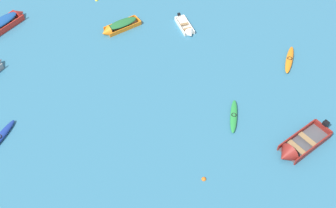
{
  "coord_description": "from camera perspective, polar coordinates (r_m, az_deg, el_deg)",
  "views": [
    {
      "loc": [
        2.78,
        2.75,
        21.47
      ],
      "look_at": [
        0.0,
        21.52,
        0.15
      ],
      "focal_mm": 43.22,
      "sensor_mm": 36.0,
      "label": 1
    }
  ],
  "objects": [
    {
      "name": "mooring_buoy_trailing",
      "position": [
        25.17,
        5.07,
        -10.51
      ],
      "size": [
        0.29,
        0.29,
        0.29
      ],
      "primitive_type": "sphere",
      "color": "orange",
      "rests_on": "ground_plane"
    },
    {
      "name": "rowboat_orange_back_row_right",
      "position": [
        35.01,
        -7.24,
        10.69
      ],
      "size": [
        3.29,
        3.16,
        1.03
      ],
      "color": "#99754C",
      "rests_on": "ground_plane"
    },
    {
      "name": "mooring_buoy_between_boats_left",
      "position": [
        39.01,
        -10.04,
        14.18
      ],
      "size": [
        0.28,
        0.28,
        0.28
      ],
      "primitive_type": "sphere",
      "color": "yellow",
      "rests_on": "ground_plane"
    },
    {
      "name": "kayak_green_midfield_right",
      "position": [
        28.2,
        9.25,
        -1.68
      ],
      "size": [
        0.48,
        2.98,
        0.28
      ],
      "color": "#288C3D",
      "rests_on": "ground_plane"
    },
    {
      "name": "kayak_orange_back_row_left",
      "position": [
        33.23,
        16.75,
        6.03
      ],
      "size": [
        1.06,
        3.29,
        0.31
      ],
      "color": "orange",
      "rests_on": "ground_plane"
    },
    {
      "name": "rowboat_maroon_near_right",
      "position": [
        27.28,
        17.49,
        -6.05
      ],
      "size": [
        3.89,
        3.95,
        1.35
      ],
      "color": "#4C4C51",
      "rests_on": "ground_plane"
    },
    {
      "name": "rowboat_white_outer_right",
      "position": [
        34.73,
        2.72,
        10.41
      ],
      "size": [
        2.08,
        2.86,
        0.82
      ],
      "color": "beige",
      "rests_on": "ground_plane"
    },
    {
      "name": "rowboat_red_near_camera",
      "position": [
        37.92,
        -21.62,
        10.92
      ],
      "size": [
        2.86,
        4.24,
        1.16
      ],
      "color": "gray",
      "rests_on": "ground_plane"
    }
  ]
}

